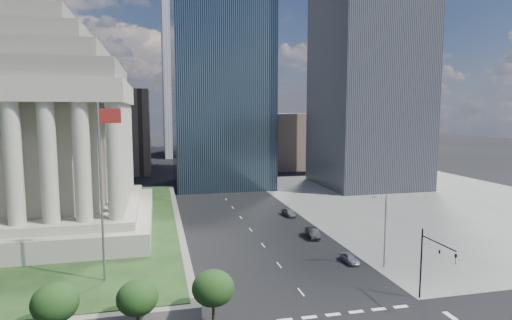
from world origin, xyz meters
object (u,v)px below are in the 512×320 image
object	(u,v)px
parked_sedan_near	(350,258)
parked_sedan_mid	(313,233)
traffic_signal_ne	(432,258)
street_lamp_north	(384,226)
war_memorial	(36,108)
parked_sedan_far	(289,212)
flagpole	(102,182)

from	to	relation	value
parked_sedan_near	parked_sedan_mid	distance (m)	12.36
traffic_signal_ne	street_lamp_north	world-z (taller)	street_lamp_north
war_memorial	street_lamp_north	xyz separation A→B (m)	(47.33, -23.00, -15.74)
parked_sedan_far	parked_sedan_mid	bearing A→B (deg)	-98.47
parked_sedan_near	parked_sedan_far	size ratio (longest dim) A/B	0.85
war_memorial	street_lamp_north	size ratio (longest dim) A/B	3.90
flagpole	parked_sedan_far	world-z (taller)	flagpole
war_memorial	traffic_signal_ne	xyz separation A→B (m)	(46.50, -34.30, -16.15)
parked_sedan_far	war_memorial	bearing A→B (deg)	-177.07
traffic_signal_ne	parked_sedan_mid	size ratio (longest dim) A/B	1.67
flagpole	traffic_signal_ne	size ratio (longest dim) A/B	2.50
war_memorial	parked_sedan_far	size ratio (longest dim) A/B	8.66
street_lamp_north	parked_sedan_far	bearing A→B (deg)	97.06
flagpole	parked_sedan_near	xyz separation A→B (m)	(31.62, 3.67, -12.46)
street_lamp_north	parked_sedan_near	world-z (taller)	street_lamp_north
parked_sedan_near	parked_sedan_far	world-z (taller)	parked_sedan_far
parked_sedan_far	parked_sedan_near	bearing A→B (deg)	-95.71
traffic_signal_ne	street_lamp_north	size ratio (longest dim) A/B	0.80
parked_sedan_near	traffic_signal_ne	bearing A→B (deg)	-81.19
traffic_signal_ne	parked_sedan_near	xyz separation A→B (m)	(-2.71, 13.98, -4.60)
war_memorial	street_lamp_north	distance (m)	54.92
street_lamp_north	parked_sedan_near	xyz separation A→B (m)	(-3.53, 2.67, -5.01)
war_memorial	parked_sedan_near	size ratio (longest dim) A/B	10.22
street_lamp_north	parked_sedan_far	distance (m)	30.53
parked_sedan_near	parked_sedan_mid	world-z (taller)	parked_sedan_mid
traffic_signal_ne	street_lamp_north	bearing A→B (deg)	85.81
parked_sedan_near	parked_sedan_far	distance (m)	27.24
street_lamp_north	parked_sedan_mid	size ratio (longest dim) A/B	2.09
parked_sedan_near	war_memorial	bearing A→B (deg)	152.95
war_memorial	parked_sedan_near	world-z (taller)	war_memorial
war_memorial	parked_sedan_mid	bearing A→B (deg)	-10.54
street_lamp_north	parked_sedan_mid	xyz separation A→B (m)	(-4.33, 15.00, -4.87)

